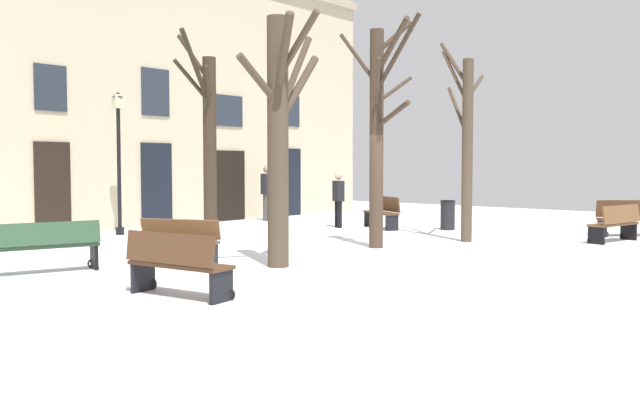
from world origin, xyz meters
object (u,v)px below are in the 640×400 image
tree_right_of_center (280,130)px  person_crossing_plaza (267,190)px  tree_foreground (466,141)px  streetlamp (119,148)px  litter_bin (448,215)px  bench_far_corner (41,246)px  tree_near_facade (379,126)px  bench_back_to_back_left (632,218)px  bench_near_center_tree (176,242)px  person_by_shop_door (338,197)px  tree_center (208,142)px  bench_by_litter_bin (616,223)px  bench_back_to_back_right (383,212)px  bench_near_lamp (177,264)px

tree_right_of_center → person_crossing_plaza: size_ratio=2.45×
tree_foreground → streetlamp: (-4.71, 7.54, -0.13)m
litter_bin → bench_far_corner: size_ratio=0.43×
streetlamp → tree_near_facade: bearing=-71.3°
tree_near_facade → bench_back_to_back_left: (6.32, -3.46, -2.21)m
bench_near_center_tree → person_by_shop_door: 7.97m
tree_near_facade → person_crossing_plaza: size_ratio=2.78×
tree_foreground → tree_center: bearing=136.9°
tree_right_of_center → tree_center: bearing=70.1°
tree_right_of_center → litter_bin: bearing=8.9°
tree_near_facade → bench_by_litter_bin: bearing=-37.7°
bench_near_center_tree → bench_by_litter_bin: size_ratio=0.98×
bench_back_to_back_left → person_crossing_plaza: (-2.98, 10.48, 0.56)m
bench_back_to_back_right → person_crossing_plaza: 4.47m
bench_back_to_back_right → person_crossing_plaza: (-0.39, 4.42, 0.55)m
streetlamp → bench_by_litter_bin: 12.56m
person_by_shop_door → litter_bin: bearing=54.7°
tree_right_of_center → bench_by_litter_bin: tree_right_of_center is taller
tree_foreground → bench_near_lamp: (-8.66, -0.36, -1.96)m
tree_near_facade → tree_foreground: (2.43, -0.81, -0.27)m
bench_far_corner → person_by_shop_door: (9.61, 1.52, 0.42)m
bench_near_center_tree → bench_by_litter_bin: bench_by_litter_bin is taller
person_by_shop_door → tree_foreground: bearing=16.9°
tree_right_of_center → bench_far_corner: tree_right_of_center is taller
tree_right_of_center → bench_near_center_tree: bearing=128.2°
bench_near_center_tree → bench_back_to_back_right: bearing=73.8°
bench_near_lamp → bench_back_to_back_left: 12.77m
tree_center → litter_bin: bearing=-19.9°
litter_bin → bench_far_corner: bench_far_corner is taller
tree_near_facade → person_crossing_plaza: (3.34, 7.01, -1.66)m
bench_back_to_back_right → streetlamp: bearing=-96.5°
tree_right_of_center → tree_center: tree_center is taller
tree_center → litter_bin: (6.64, -2.40, -1.94)m
tree_near_facade → tree_foreground: bearing=-18.4°
litter_bin → bench_back_to_back_left: bearing=-68.9°
bench_back_to_back_right → bench_near_center_tree: 8.36m
litter_bin → bench_by_litter_bin: bearing=-89.9°
tree_right_of_center → person_by_shop_door: tree_right_of_center is taller
tree_right_of_center → bench_back_to_back_left: bearing=-18.2°
tree_near_facade → bench_back_to_back_left: size_ratio=3.17×
tree_right_of_center → bench_back_to_back_right: size_ratio=2.79×
bench_by_litter_bin → bench_back_to_back_left: bench_back_to_back_left is taller
tree_foreground → streetlamp: 8.90m
bench_by_litter_bin → person_crossing_plaza: (-1.29, 10.60, 0.58)m
bench_near_lamp → bench_back_to_back_left: (12.56, -2.30, 0.01)m
tree_foreground → bench_near_lamp: 8.89m
tree_center → person_crossing_plaza: (5.37, 3.65, -1.34)m
tree_near_facade → tree_center: size_ratio=1.04×
tree_right_of_center → bench_back_to_back_right: (7.07, 2.87, -1.98)m
bench_far_corner → bench_near_lamp: bearing=111.9°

